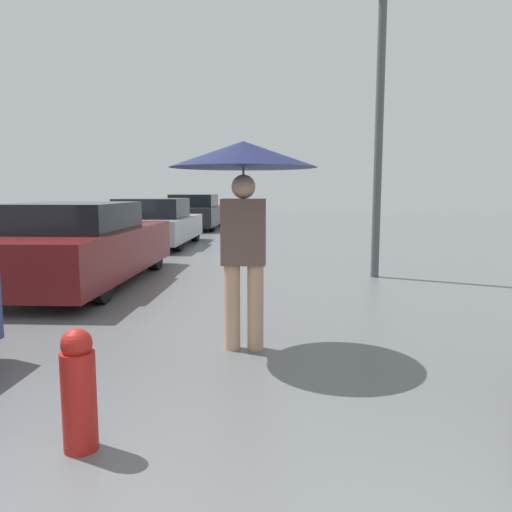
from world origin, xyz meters
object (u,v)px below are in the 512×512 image
Objects in this scene: parked_car_third at (154,224)px; street_lamp at (381,80)px; parked_car_second at (79,246)px; pedestrian at (243,175)px; parked_car_farthest at (195,213)px; fire_hydrant at (79,390)px.

parked_car_third is 0.80× the size of street_lamp.
pedestrian is at bearing -48.03° from parked_car_second.
parked_car_third is 6.04m from parked_car_farthest.
parked_car_farthest reaches higher than parked_car_third.
fire_hydrant is at bearing -112.99° from pedestrian.
fire_hydrant is at bearing -77.87° from parked_car_third.
parked_car_third is at bearing -90.25° from parked_car_farthest.
pedestrian is at bearing -115.73° from street_lamp.
pedestrian reaches higher than parked_car_second.
parked_car_farthest is 6.34× the size of fire_hydrant.
parked_car_farthest reaches higher than fire_hydrant.
parked_car_farthest is 0.92× the size of street_lamp.
fire_hydrant is (2.18, -16.32, -0.26)m from parked_car_farthest.
pedestrian is 2.34m from fire_hydrant.
parked_car_farthest is (0.03, 6.04, 0.03)m from parked_car_third.
street_lamp is (4.89, -4.50, 2.62)m from parked_car_third.
pedestrian reaches higher than parked_car_third.
parked_car_second is at bearing -87.92° from parked_car_third.
parked_car_second is at bearing 131.97° from pedestrian.
fire_hydrant is (2.21, -10.28, -0.23)m from parked_car_third.
pedestrian is 4.68m from street_lamp.
fire_hydrant is at bearing -67.78° from parked_car_second.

